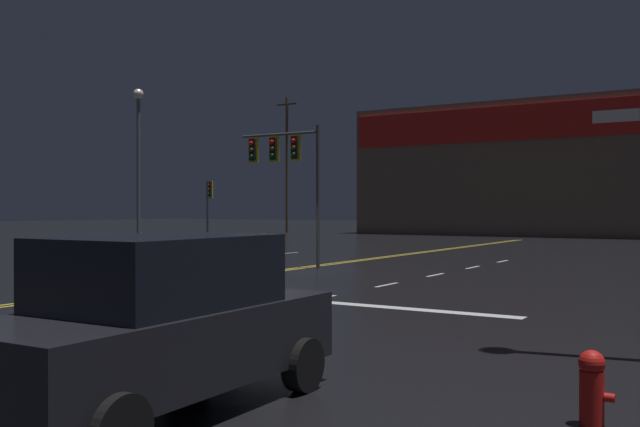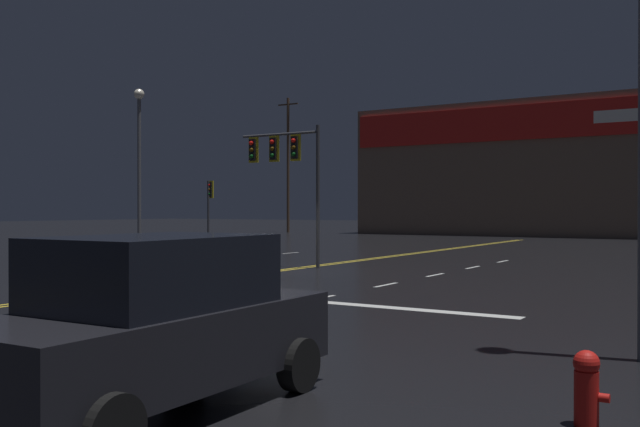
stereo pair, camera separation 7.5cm
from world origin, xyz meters
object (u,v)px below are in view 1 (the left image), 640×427
at_px(traffic_signal_median, 284,158).
at_px(traffic_signal_corner_northwest, 209,198).
at_px(streetlight_far_left, 138,146).
at_px(parked_car, 160,323).
at_px(fire_hydrant, 592,386).

relative_size(traffic_signal_median, traffic_signal_corner_northwest, 1.39).
bearing_deg(traffic_signal_median, streetlight_far_left, 157.40).
xyz_separation_m(traffic_signal_corner_northwest, parked_car, (21.13, -25.47, -1.83)).
bearing_deg(streetlight_far_left, traffic_signal_median, -22.60).
relative_size(traffic_signal_corner_northwest, streetlight_far_left, 0.43).
distance_m(traffic_signal_median, streetlight_far_left, 14.70).
distance_m(streetlight_far_left, fire_hydrant, 34.50).
bearing_deg(traffic_signal_median, parked_car, -59.37).
xyz_separation_m(traffic_signal_median, parked_car, (9.82, -16.59, -3.15)).
xyz_separation_m(streetlight_far_left, fire_hydrant, (27.38, -20.33, -5.23)).
bearing_deg(traffic_signal_corner_northwest, traffic_signal_median, -38.15).
bearing_deg(traffic_signal_median, traffic_signal_corner_northwest, 141.85).
height_order(fire_hydrant, parked_car, parked_car).
bearing_deg(fire_hydrant, streetlight_far_left, 143.41).
bearing_deg(traffic_signal_median, fire_hydrant, -46.65).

